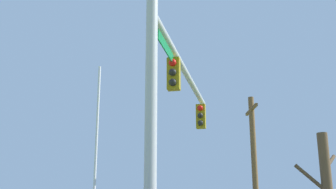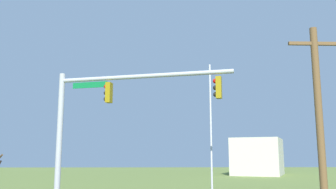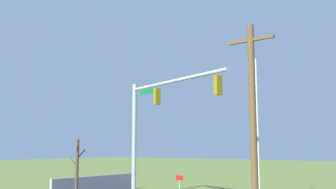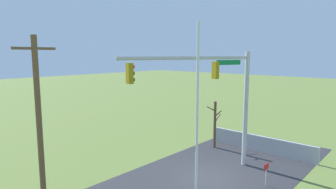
% 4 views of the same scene
% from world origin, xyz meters
% --- Properties ---
extents(signal_mast, '(8.18, 2.61, 7.06)m').
position_xyz_m(signal_mast, '(0.88, 0.10, 5.01)').
color(signal_mast, '#B2B5BA').
rests_on(signal_mast, ground_plane).
extents(flagpole, '(0.10, 0.10, 8.07)m').
position_xyz_m(flagpole, '(-4.54, -2.40, 4.04)').
color(flagpole, silver).
rests_on(flagpole, ground_plane).
extents(utility_pole, '(1.90, 0.26, 7.75)m').
position_xyz_m(utility_pole, '(-7.37, 4.46, 4.04)').
color(utility_pole, brown).
rests_on(utility_pole, ground_plane).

